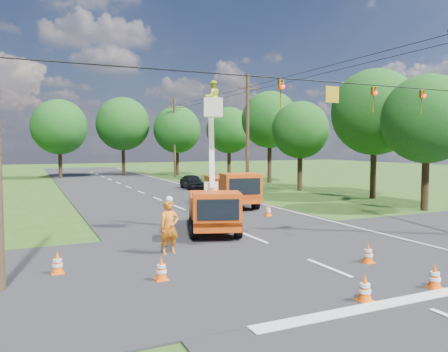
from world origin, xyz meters
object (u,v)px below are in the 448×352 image
traffic_cone_2 (232,219)px  tree_right_c (300,130)px  bucket_truck (214,200)px  tree_far_a (59,127)px  tree_right_e (229,130)px  pole_right_far (175,137)px  tree_right_a (427,119)px  tree_far_c (177,130)px  traffic_cone_7 (223,195)px  traffic_cone_4 (161,269)px  tree_right_b (375,112)px  second_truck (232,188)px  tree_right_d (270,120)px  traffic_cone_0 (365,288)px  ground_worker (169,227)px  pole_right_mid (247,132)px  distant_car (192,182)px  traffic_cone_1 (435,276)px  tree_far_b (123,124)px  traffic_cone_5 (57,263)px  traffic_cone_8 (368,253)px  traffic_cone_3 (268,210)px

traffic_cone_2 → tree_right_c: 18.81m
bucket_truck → tree_far_a: 38.34m
tree_right_e → traffic_cone_2: bearing=-114.9°
bucket_truck → pole_right_far: 36.28m
tree_right_a → tree_far_a: tree_far_a is taller
tree_far_c → tree_right_a: bearing=-83.7°
traffic_cone_7 → tree_right_c: (8.98, 3.50, 4.95)m
pole_right_far → tree_right_e: bearing=-43.3°
traffic_cone_4 → tree_right_b: 24.79m
second_truck → tree_right_d: (11.41, 14.65, 5.50)m
tree_right_c → traffic_cone_0: bearing=-120.9°
ground_worker → tree_right_b: tree_right_b is taller
tree_right_c → tree_far_c: bearing=99.1°
pole_right_mid → tree_right_e: bearing=70.5°
tree_far_a → tree_far_c: tree_far_a is taller
distant_car → traffic_cone_2: size_ratio=5.57×
traffic_cone_7 → pole_right_mid: size_ratio=0.07×
traffic_cone_0 → tree_right_a: tree_right_a is taller
tree_right_b → traffic_cone_1: bearing=-128.9°
tree_right_d → tree_far_b: size_ratio=0.94×
tree_right_a → tree_far_b: bearing=105.1°
ground_worker → traffic_cone_5: bearing=-172.6°
distant_car → traffic_cone_4: (-10.24, -25.11, -0.32)m
ground_worker → pole_right_mid: (12.58, 18.05, 4.11)m
traffic_cone_8 → tree_right_e: tree_right_e is taller
traffic_cone_5 → traffic_cone_7: bearing=50.0°
traffic_cone_1 → pole_right_far: size_ratio=0.07×
distant_car → traffic_cone_8: (-3.37, -26.15, -0.32)m
ground_worker → traffic_cone_7: 15.90m
traffic_cone_0 → traffic_cone_1: size_ratio=1.00×
traffic_cone_0 → tree_far_b: tree_far_b is taller
traffic_cone_3 → tree_far_c: size_ratio=0.08×
traffic_cone_2 → tree_right_e: 32.30m
traffic_cone_5 → tree_right_e: size_ratio=0.08×
ground_worker → traffic_cone_3: bearing=31.7°
traffic_cone_4 → tree_far_c: 45.78m
distant_car → traffic_cone_2: 18.60m
traffic_cone_4 → traffic_cone_8: (6.87, -1.04, 0.00)m
bucket_truck → traffic_cone_5: size_ratio=9.80×
traffic_cone_2 → traffic_cone_7: (3.80, 9.38, 0.00)m
pole_right_far → tree_right_e: pole_right_far is taller
bucket_truck → traffic_cone_5: (-7.00, -4.17, -1.12)m
second_truck → tree_far_b: 33.13m
second_truck → traffic_cone_1: (-1.95, -17.15, -0.82)m
tree_right_e → tree_far_c: (-4.30, 7.00, 0.25)m
traffic_cone_5 → tree_right_a: tree_right_a is taller
second_truck → tree_far_c: (6.11, 29.65, 4.88)m
bucket_truck → tree_right_b: size_ratio=0.72×
traffic_cone_0 → tree_right_b: bearing=46.3°
tree_right_a → bucket_truck: bearing=-176.7°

